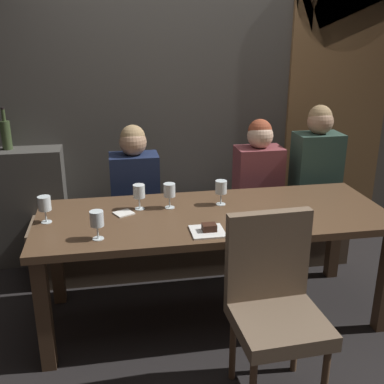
{
  "coord_description": "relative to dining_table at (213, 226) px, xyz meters",
  "views": [
    {
      "loc": [
        -0.61,
        -2.64,
        1.84
      ],
      "look_at": [
        -0.11,
        0.14,
        0.84
      ],
      "focal_mm": 43.39,
      "sensor_mm": 36.0,
      "label": 1
    }
  ],
  "objects": [
    {
      "name": "arched_door",
      "position": [
        1.35,
        1.15,
        0.71
      ],
      "size": [
        0.9,
        0.05,
        2.55
      ],
      "color": "brown",
      "rests_on": "ground"
    },
    {
      "name": "wine_glass_far_left",
      "position": [
        -0.45,
        0.15,
        0.2
      ],
      "size": [
        0.08,
        0.08,
        0.16
      ],
      "color": "silver",
      "rests_on": "dining_table"
    },
    {
      "name": "diner_bearded",
      "position": [
        0.52,
        0.71,
        0.14
      ],
      "size": [
        0.36,
        0.24,
        0.74
      ],
      "color": "brown",
      "rests_on": "banquette_bench"
    },
    {
      "name": "banquette_bench",
      "position": [
        0.0,
        0.7,
        -0.42
      ],
      "size": [
        2.5,
        0.44,
        0.45
      ],
      "color": "#4A3C2E",
      "rests_on": "ground"
    },
    {
      "name": "dining_table",
      "position": [
        0.0,
        0.0,
        0.0
      ],
      "size": [
        2.2,
        0.84,
        0.74
      ],
      "color": "#493422",
      "rests_on": "ground"
    },
    {
      "name": "wine_glass_far_right",
      "position": [
        -1.02,
        0.03,
        0.2
      ],
      "size": [
        0.08,
        0.08,
        0.16
      ],
      "color": "silver",
      "rests_on": "dining_table"
    },
    {
      "name": "back_wall_tiled",
      "position": [
        0.0,
        1.22,
        0.85
      ],
      "size": [
        6.0,
        0.12,
        3.0
      ],
      "primitive_type": "cube",
      "color": "#4C4944",
      "rests_on": "ground"
    },
    {
      "name": "dessert_plate",
      "position": [
        -0.1,
        -0.28,
        0.1
      ],
      "size": [
        0.19,
        0.19,
        0.05
      ],
      "color": "white",
      "rests_on": "dining_table"
    },
    {
      "name": "wine_glass_end_left",
      "position": [
        0.08,
        0.14,
        0.2
      ],
      "size": [
        0.08,
        0.08,
        0.16
      ],
      "color": "silver",
      "rests_on": "dining_table"
    },
    {
      "name": "chair_near_side",
      "position": [
        0.15,
        -0.72,
        -0.09
      ],
      "size": [
        0.46,
        0.46,
        0.98
      ],
      "color": "brown",
      "rests_on": "ground"
    },
    {
      "name": "folded_napkin",
      "position": [
        -0.56,
        0.09,
        0.09
      ],
      "size": [
        0.14,
        0.14,
        0.01
      ],
      "primitive_type": "cube",
      "rotation": [
        0.0,
        0.0,
        0.46
      ],
      "color": "silver",
      "rests_on": "dining_table"
    },
    {
      "name": "diner_far_end",
      "position": [
        0.98,
        0.67,
        0.19
      ],
      "size": [
        0.36,
        0.24,
        0.84
      ],
      "color": "#2D473D",
      "rests_on": "banquette_bench"
    },
    {
      "name": "wine_bottle_pale_label",
      "position": [
        -1.4,
        1.06,
        0.42
      ],
      "size": [
        0.08,
        0.08,
        0.33
      ],
      "color": "#384728",
      "rests_on": "back_counter"
    },
    {
      "name": "diner_redhead",
      "position": [
        -0.45,
        0.69,
        0.14
      ],
      "size": [
        0.36,
        0.24,
        0.73
      ],
      "color": "#192342",
      "rests_on": "banquette_bench"
    },
    {
      "name": "wine_glass_near_right",
      "position": [
        -0.26,
        0.14,
        0.2
      ],
      "size": [
        0.08,
        0.08,
        0.16
      ],
      "color": "silver",
      "rests_on": "dining_table"
    },
    {
      "name": "espresso_cup",
      "position": [
        0.45,
        -0.22,
        0.11
      ],
      "size": [
        0.12,
        0.12,
        0.06
      ],
      "color": "white",
      "rests_on": "dining_table"
    },
    {
      "name": "wine_glass_center_back",
      "position": [
        -0.71,
        -0.26,
        0.2
      ],
      "size": [
        0.08,
        0.08,
        0.16
      ],
      "color": "silver",
      "rests_on": "dining_table"
    },
    {
      "name": "ground",
      "position": [
        0.0,
        0.0,
        -0.65
      ],
      "size": [
        9.0,
        9.0,
        0.0
      ],
      "primitive_type": "plane",
      "color": "black"
    }
  ]
}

